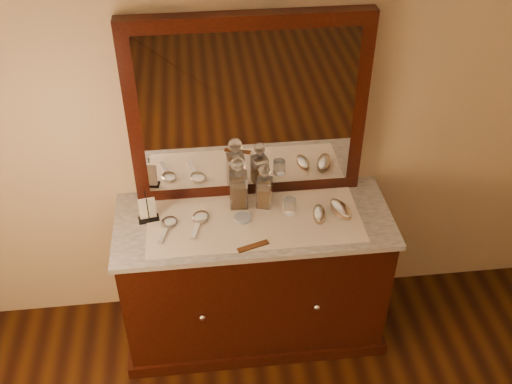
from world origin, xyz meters
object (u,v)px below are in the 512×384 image
(mirror_frame, at_px, (248,111))
(hand_mirror_outer, at_px, (168,225))
(comb, at_px, (253,246))
(napkin_rack, at_px, (148,210))
(pin_dish, at_px, (243,218))
(decanter_right, at_px, (264,190))
(brush_far, at_px, (341,209))
(brush_near, at_px, (319,214))
(decanter_left, at_px, (239,187))
(hand_mirror_inner, at_px, (200,219))
(dresser_cabinet, at_px, (254,278))

(mirror_frame, xyz_separation_m, hand_mirror_outer, (-0.44, -0.26, -0.49))
(comb, xyz_separation_m, napkin_rack, (-0.51, 0.27, 0.06))
(pin_dish, distance_m, decanter_right, 0.19)
(comb, bearing_deg, decanter_right, 55.66)
(brush_far, relative_size, hand_mirror_outer, 0.84)
(napkin_rack, xyz_separation_m, brush_near, (0.88, -0.09, -0.04))
(comb, xyz_separation_m, decanter_left, (-0.04, 0.34, 0.11))
(brush_near, bearing_deg, hand_mirror_inner, 176.04)
(mirror_frame, relative_size, hand_mirror_outer, 5.49)
(decanter_right, bearing_deg, napkin_rack, -175.69)
(dresser_cabinet, relative_size, hand_mirror_outer, 6.41)
(brush_far, bearing_deg, decanter_left, 166.15)
(decanter_left, bearing_deg, pin_dish, -85.90)
(decanter_left, bearing_deg, decanter_right, -7.06)
(decanter_left, bearing_deg, dresser_cabinet, -60.79)
(mirror_frame, distance_m, brush_near, 0.65)
(mirror_frame, height_order, comb, mirror_frame)
(brush_near, bearing_deg, hand_mirror_outer, 178.51)
(pin_dish, distance_m, hand_mirror_inner, 0.22)
(comb, relative_size, brush_near, 1.07)
(decanter_right, relative_size, brush_far, 1.40)
(comb, bearing_deg, brush_near, 9.03)
(dresser_cabinet, height_order, decanter_left, decanter_left)
(brush_far, bearing_deg, decanter_right, 163.90)
(mirror_frame, height_order, brush_near, mirror_frame)
(napkin_rack, bearing_deg, hand_mirror_outer, -34.80)
(dresser_cabinet, bearing_deg, brush_near, -5.52)
(dresser_cabinet, xyz_separation_m, pin_dish, (-0.06, -0.00, 0.45))
(brush_near, height_order, hand_mirror_outer, brush_near)
(brush_far, bearing_deg, napkin_rack, 176.19)
(pin_dish, bearing_deg, mirror_frame, 76.90)
(brush_near, relative_size, hand_mirror_outer, 0.69)
(comb, distance_m, hand_mirror_inner, 0.34)
(napkin_rack, height_order, decanter_left, decanter_left)
(dresser_cabinet, distance_m, comb, 0.50)
(dresser_cabinet, relative_size, napkin_rack, 8.83)
(napkin_rack, bearing_deg, brush_far, -3.81)
(decanter_right, relative_size, hand_mirror_outer, 1.17)
(dresser_cabinet, distance_m, mirror_frame, 0.97)
(napkin_rack, height_order, hand_mirror_inner, napkin_rack)
(comb, xyz_separation_m, brush_far, (0.48, 0.21, 0.02))
(comb, height_order, brush_far, brush_far)
(dresser_cabinet, bearing_deg, decanter_right, 56.69)
(dresser_cabinet, xyz_separation_m, hand_mirror_inner, (-0.28, 0.01, 0.45))
(decanter_left, relative_size, brush_near, 2.02)
(mirror_frame, distance_m, decanter_right, 0.43)
(hand_mirror_outer, height_order, hand_mirror_inner, same)
(decanter_right, distance_m, hand_mirror_inner, 0.37)
(brush_near, xyz_separation_m, hand_mirror_inner, (-0.61, 0.04, -0.01))
(mirror_frame, height_order, hand_mirror_outer, mirror_frame)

